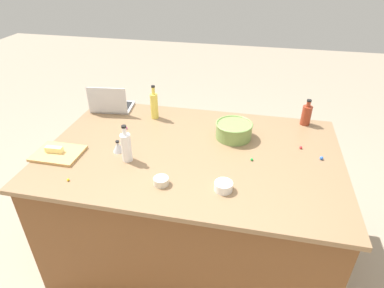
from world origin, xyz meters
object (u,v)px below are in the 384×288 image
object	(u,v)px
laptop	(111,105)
kitchen_timer	(118,146)
cutting_board	(58,153)
ramekin_medium	(224,186)
butter_stick_left	(54,149)
mixing_bowl_large	(234,130)
bottle_soy	(306,115)
bottle_oil	(154,105)
ramekin_small	(161,181)
bottle_vinegar	(126,147)

from	to	relation	value
laptop	kitchen_timer	world-z (taller)	laptop
cutting_board	ramekin_medium	world-z (taller)	ramekin_medium
cutting_board	butter_stick_left	xyz separation A→B (m)	(0.02, 0.00, 0.03)
mixing_bowl_large	bottle_soy	bearing A→B (deg)	-148.55
bottle_oil	kitchen_timer	size ratio (longest dim) A/B	3.38
bottle_oil	ramekin_small	distance (m)	0.82
laptop	bottle_vinegar	xyz separation A→B (m)	(-0.39, 0.64, 0.05)
bottle_vinegar	cutting_board	size ratio (longest dim) A/B	0.82
bottle_vinegar	bottle_soy	world-z (taller)	bottle_vinegar
mixing_bowl_large	butter_stick_left	world-z (taller)	mixing_bowl_large
ramekin_small	kitchen_timer	bearing A→B (deg)	-36.03
bottle_vinegar	ramekin_medium	size ratio (longest dim) A/B	2.42
butter_stick_left	laptop	bearing A→B (deg)	-97.25
butter_stick_left	ramekin_small	distance (m)	0.76
bottle_soy	kitchen_timer	world-z (taller)	bottle_soy
laptop	mixing_bowl_large	xyz separation A→B (m)	(-1.00, 0.23, 0.01)
ramekin_small	kitchen_timer	xyz separation A→B (m)	(0.37, -0.27, 0.01)
laptop	mixing_bowl_large	distance (m)	1.02
butter_stick_left	ramekin_small	world-z (taller)	butter_stick_left
bottle_soy	ramekin_small	distance (m)	1.23
bottle_oil	bottle_vinegar	bearing A→B (deg)	90.86
laptop	mixing_bowl_large	size ratio (longest dim) A/B	1.32
bottle_oil	butter_stick_left	xyz separation A→B (m)	(0.47, 0.62, -0.07)
mixing_bowl_large	butter_stick_left	size ratio (longest dim) A/B	2.30
bottle_oil	bottle_soy	size ratio (longest dim) A/B	1.34
cutting_board	kitchen_timer	xyz separation A→B (m)	(-0.36, -0.12, 0.03)
mixing_bowl_large	kitchen_timer	xyz separation A→B (m)	(0.70, 0.33, -0.02)
bottle_oil	bottle_soy	bearing A→B (deg)	-173.28
bottle_oil	kitchen_timer	bearing A→B (deg)	80.24
laptop	bottle_soy	xyz separation A→B (m)	(-1.49, -0.07, 0.03)
cutting_board	kitchen_timer	distance (m)	0.38
cutting_board	ramekin_small	distance (m)	0.74
mixing_bowl_large	ramekin_small	xyz separation A→B (m)	(0.34, 0.60, -0.04)
mixing_bowl_large	cutting_board	distance (m)	1.15
bottle_soy	bottle_oil	bearing A→B (deg)	6.72
butter_stick_left	cutting_board	bearing A→B (deg)	180.00
butter_stick_left	kitchen_timer	xyz separation A→B (m)	(-0.38, -0.12, -0.00)
kitchen_timer	ramekin_small	bearing A→B (deg)	143.97
butter_stick_left	bottle_soy	bearing A→B (deg)	-154.59
bottle_oil	ramekin_small	world-z (taller)	bottle_oil
ramekin_small	cutting_board	bearing A→B (deg)	-11.64
ramekin_small	kitchen_timer	size ratio (longest dim) A/B	1.10
mixing_bowl_large	bottle_oil	size ratio (longest dim) A/B	0.97
butter_stick_left	ramekin_small	bearing A→B (deg)	168.70
ramekin_medium	mixing_bowl_large	bearing A→B (deg)	-89.53
bottle_vinegar	bottle_soy	size ratio (longest dim) A/B	1.24
laptop	butter_stick_left	distance (m)	0.68
cutting_board	butter_stick_left	distance (m)	0.04
ramekin_medium	kitchen_timer	world-z (taller)	kitchen_timer
butter_stick_left	ramekin_medium	size ratio (longest dim) A/B	1.11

